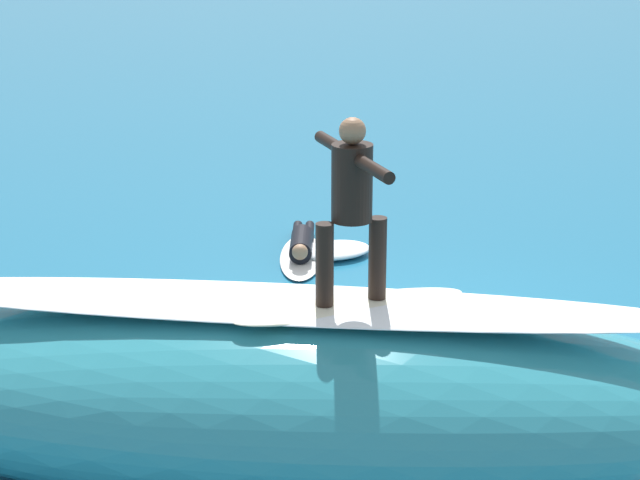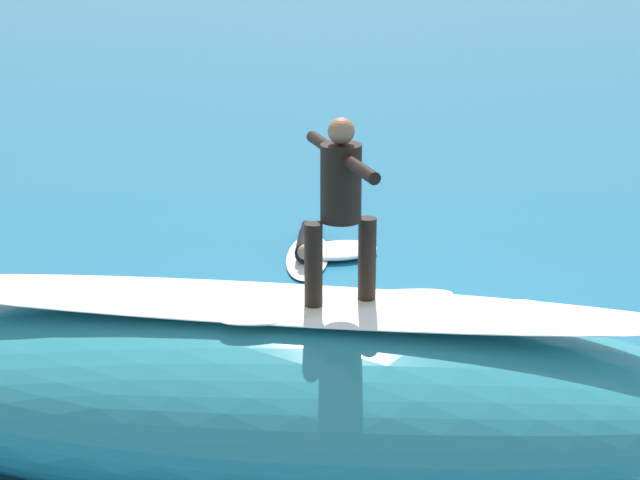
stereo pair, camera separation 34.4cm
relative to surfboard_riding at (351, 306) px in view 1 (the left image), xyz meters
The scene contains 9 objects.
ground_plane 3.28m from the surfboard_riding, 77.92° to the right, with size 120.00×120.00×0.00m, color #196084.
wave_crest 1.01m from the surfboard_riding, 17.40° to the left, with size 8.18×2.70×1.57m, color teal.
wave_foam_lip 0.58m from the surfboard_riding, 17.40° to the left, with size 6.95×0.94×0.08m, color white.
surfboard_riding is the anchor object (origin of this frame).
surfer_riding 0.93m from the surfboard_riding, ahead, with size 1.09×1.09×1.52m.
surfboard_paddling 6.11m from the surfboard_riding, 60.69° to the right, with size 1.92×0.57×0.06m, color silver.
surfer_paddling 6.19m from the surfboard_riding, 60.82° to the right, with size 0.89×1.67×0.31m.
foam_patch_mid 6.18m from the surfboard_riding, 64.95° to the right, with size 1.04×0.71×0.17m, color white.
foam_patch_far 4.72m from the surfboard_riding, 95.90° to the right, with size 1.01×0.66×0.12m, color white.
Camera 1 is at (-3.94, 10.76, 5.02)m, focal length 63.86 mm.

